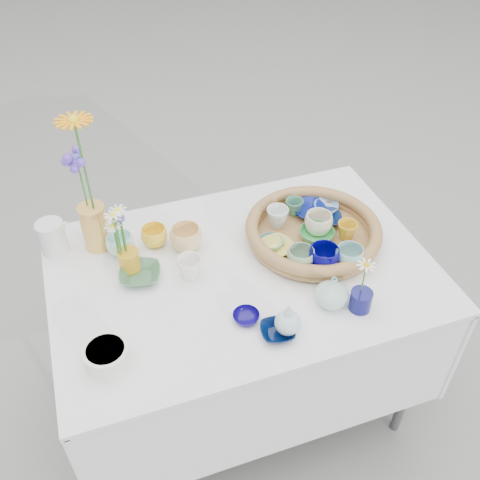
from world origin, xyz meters
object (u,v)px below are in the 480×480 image
object	(u,v)px
wicker_tray	(313,232)
bud_vase_seafoam	(332,291)
tall_vase_yellow	(95,227)
display_table	(242,396)

from	to	relation	value
wicker_tray	bud_vase_seafoam	xyz separation A→B (m)	(-0.07, -0.29, 0.02)
wicker_tray	tall_vase_yellow	world-z (taller)	tall_vase_yellow
display_table	tall_vase_yellow	size ratio (longest dim) A/B	7.42
bud_vase_seafoam	tall_vase_yellow	world-z (taller)	tall_vase_yellow
wicker_tray	tall_vase_yellow	distance (m)	0.75
bud_vase_seafoam	tall_vase_yellow	size ratio (longest dim) A/B	0.64
wicker_tray	tall_vase_yellow	size ratio (longest dim) A/B	2.79
display_table	wicker_tray	xyz separation A→B (m)	(0.28, 0.05, 0.80)
display_table	tall_vase_yellow	world-z (taller)	tall_vase_yellow
wicker_tray	bud_vase_seafoam	distance (m)	0.30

